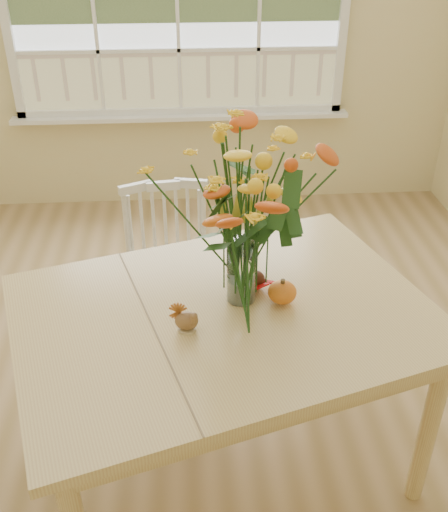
{
  "coord_description": "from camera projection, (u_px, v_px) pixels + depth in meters",
  "views": [
    {
      "loc": [
        0.01,
        -2.04,
        2.1
      ],
      "look_at": [
        0.14,
        -0.28,
        1.01
      ],
      "focal_mm": 42.0,
      "sensor_mm": 36.0,
      "label": 1
    }
  ],
  "objects": [
    {
      "name": "wall_back",
      "position": [
        178.0,
        18.0,
        4.03
      ],
      "size": [
        4.0,
        0.02,
        2.7
      ],
      "primitive_type": "cube",
      "color": "beige",
      "rests_on": "floor"
    },
    {
      "name": "turkey_figurine",
      "position": [
        187.0,
        321.0,
        2.05
      ],
      "size": [
        0.09,
        0.07,
        0.1
      ],
      "rotation": [
        0.0,
        0.0,
        -0.09
      ],
      "color": "#CCB78C",
      "rests_on": "dining_table"
    },
    {
      "name": "flower_vase",
      "position": [
        242.0,
        212.0,
        2.04
      ],
      "size": [
        0.51,
        0.51,
        0.6
      ],
      "color": "white",
      "rests_on": "dining_table"
    },
    {
      "name": "dark_gourd",
      "position": [
        255.0,
        280.0,
        2.27
      ],
      "size": [
        0.12,
        0.08,
        0.07
      ],
      "color": "#38160F",
      "rests_on": "dining_table"
    },
    {
      "name": "pumpkin",
      "position": [
        282.0,
        293.0,
        2.19
      ],
      "size": [
        0.11,
        0.11,
        0.08
      ],
      "primitive_type": "ellipsoid",
      "color": "orange",
      "rests_on": "dining_table"
    },
    {
      "name": "dining_table",
      "position": [
        224.0,
        330.0,
        2.22
      ],
      "size": [
        1.73,
        1.45,
        0.79
      ],
      "rotation": [
        0.0,
        0.0,
        0.3
      ],
      "color": "tan",
      "rests_on": "floor"
    },
    {
      "name": "floor",
      "position": [
        191.0,
        409.0,
        2.83
      ],
      "size": [
        4.0,
        4.5,
        0.01
      ],
      "primitive_type": "cube",
      "color": "#987A49",
      "rests_on": "ground"
    },
    {
      "name": "windsor_chair",
      "position": [
        169.0,
        265.0,
        2.96
      ],
      "size": [
        0.46,
        0.44,
        0.9
      ],
      "rotation": [
        0.0,
        0.0,
        0.12
      ],
      "color": "white",
      "rests_on": "floor"
    }
  ]
}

